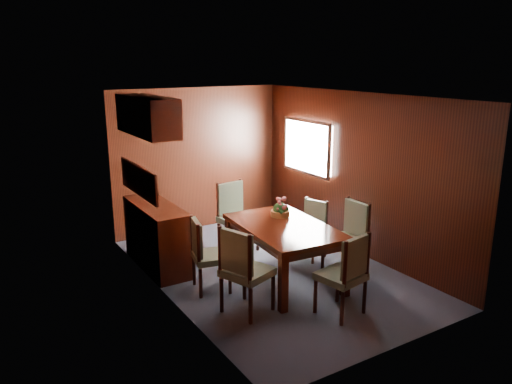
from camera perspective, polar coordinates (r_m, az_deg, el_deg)
ground at (r=7.00m, az=1.68°, el=-9.04°), size 4.50×4.50×0.00m
room_shell at (r=6.73m, az=-0.52°, el=4.56°), size 3.06×4.52×2.41m
sideboard at (r=7.14m, az=-11.24°, el=-4.94°), size 0.48×1.40×0.90m
dining_table at (r=6.51m, az=3.21°, el=-4.69°), size 1.15×1.71×0.77m
chair_left_near at (r=5.68m, az=-1.54°, el=-8.50°), size 0.62×0.63×1.05m
chair_left_far at (r=6.29m, az=-5.80°, el=-6.72°), size 0.52×0.54×0.95m
chair_right_near at (r=6.87m, az=10.65°, el=-4.69°), size 0.47×0.49×1.02m
chair_right_far at (r=7.39m, az=6.40°, el=-3.84°), size 0.50×0.51×0.86m
chair_head at (r=5.74m, az=10.31°, el=-8.85°), size 0.55×0.53×0.99m
chair_foot at (r=7.61m, az=-2.43°, el=-2.34°), size 0.56×0.55×1.05m
flower_centerpiece at (r=6.79m, az=2.78°, el=-1.71°), size 0.27×0.27×0.27m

